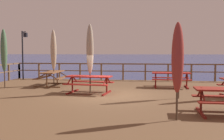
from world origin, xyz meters
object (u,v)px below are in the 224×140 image
at_px(patio_umbrella_short_back, 178,58).
at_px(patio_umbrella_tall_mid_right, 4,51).
at_px(patio_umbrella_tall_front, 90,49).
at_px(patio_umbrella_short_front, 53,50).
at_px(lamp_post_hooked, 24,48).
at_px(picnic_table_front_right, 52,75).
at_px(patio_umbrella_tall_mid_left, 179,55).
at_px(picnic_table_mid_left, 171,76).
at_px(picnic_table_back_left, 89,80).

bearing_deg(patio_umbrella_short_back, patio_umbrella_tall_mid_right, 146.24).
relative_size(patio_umbrella_tall_front, patio_umbrella_tall_mid_right, 1.03).
xyz_separation_m(patio_umbrella_short_front, patio_umbrella_short_back, (5.90, -6.72, -0.27)).
distance_m(patio_umbrella_tall_front, lamp_post_hooked, 7.49).
relative_size(picnic_table_front_right, patio_umbrella_tall_mid_left, 0.79).
relative_size(picnic_table_front_right, picnic_table_mid_left, 1.06).
height_order(patio_umbrella_tall_mid_left, patio_umbrella_tall_front, patio_umbrella_tall_front).
bearing_deg(patio_umbrella_tall_mid_right, picnic_table_mid_left, 10.34).
distance_m(patio_umbrella_short_front, patio_umbrella_short_back, 8.94).
height_order(patio_umbrella_short_back, lamp_post_hooked, lamp_post_hooked).
height_order(patio_umbrella_tall_mid_left, patio_umbrella_tall_mid_right, patio_umbrella_tall_mid_right).
relative_size(patio_umbrella_tall_mid_left, patio_umbrella_short_front, 0.88).
xyz_separation_m(patio_umbrella_tall_front, patio_umbrella_tall_mid_right, (-4.64, 1.00, -0.05)).
distance_m(patio_umbrella_tall_mid_left, patio_umbrella_tall_front, 3.86).
bearing_deg(lamp_post_hooked, patio_umbrella_short_front, -41.14).
relative_size(picnic_table_mid_left, patio_umbrella_tall_mid_left, 0.74).
bearing_deg(patio_umbrella_tall_front, picnic_table_back_left, -145.88).
bearing_deg(patio_umbrella_short_front, picnic_table_back_left, -43.66).
xyz_separation_m(picnic_table_front_right, patio_umbrella_tall_front, (2.62, -2.31, 1.38)).
relative_size(patio_umbrella_tall_front, lamp_post_hooked, 0.95).
relative_size(picnic_table_back_left, patio_umbrella_tall_mid_left, 0.78).
xyz_separation_m(patio_umbrella_short_front, patio_umbrella_tall_front, (2.56, -2.39, 0.01)).
distance_m(picnic_table_front_right, picnic_table_mid_left, 6.34).
xyz_separation_m(picnic_table_mid_left, patio_umbrella_tall_mid_right, (-8.36, -1.52, 1.33)).
distance_m(picnic_table_mid_left, lamp_post_hooked, 9.74).
bearing_deg(patio_umbrella_tall_front, patio_umbrella_short_back, -52.42).
bearing_deg(picnic_table_front_right, picnic_table_mid_left, 1.87).
height_order(picnic_table_front_right, patio_umbrella_short_back, patio_umbrella_short_back).
xyz_separation_m(patio_umbrella_tall_mid_left, patio_umbrella_short_front, (-6.30, 3.29, 0.24)).
distance_m(picnic_table_mid_left, patio_umbrella_tall_mid_left, 3.61).
bearing_deg(patio_umbrella_tall_mid_left, patio_umbrella_tall_mid_right, 167.23).
relative_size(picnic_table_back_left, lamp_post_hooked, 0.65).
distance_m(patio_umbrella_short_front, patio_umbrella_tall_front, 3.50).
relative_size(picnic_table_mid_left, patio_umbrella_short_front, 0.65).
xyz_separation_m(picnic_table_front_right, patio_umbrella_tall_mid_left, (6.36, -3.22, 1.13)).
relative_size(picnic_table_front_right, patio_umbrella_short_back, 0.80).
xyz_separation_m(patio_umbrella_tall_mid_right, lamp_post_hooked, (-0.93, 4.01, 0.22)).
height_order(picnic_table_front_right, patio_umbrella_short_front, patio_umbrella_short_front).
distance_m(picnic_table_mid_left, patio_umbrella_short_back, 6.95).
height_order(patio_umbrella_short_front, lamp_post_hooked, lamp_post_hooked).
bearing_deg(picnic_table_mid_left, picnic_table_back_left, -145.87).
height_order(picnic_table_front_right, patio_umbrella_tall_front, patio_umbrella_tall_front).
relative_size(patio_umbrella_short_front, lamp_post_hooked, 0.95).
bearing_deg(patio_umbrella_short_back, picnic_table_back_left, 128.03).
bearing_deg(lamp_post_hooked, patio_umbrella_short_back, -46.39).
xyz_separation_m(picnic_table_front_right, picnic_table_mid_left, (6.34, 0.21, -0.00)).
distance_m(picnic_table_back_left, picnic_table_mid_left, 4.54).
bearing_deg(picnic_table_front_right, patio_umbrella_short_front, 49.57).
xyz_separation_m(patio_umbrella_tall_mid_left, patio_umbrella_short_back, (-0.41, -3.43, -0.03)).
bearing_deg(picnic_table_back_left, patio_umbrella_tall_front, 34.12).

